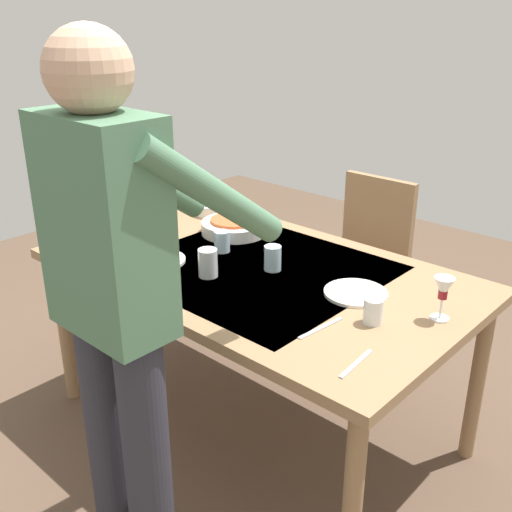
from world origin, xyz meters
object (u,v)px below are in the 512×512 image
Objects in this scene: side_bowl_salad at (212,207)px; wine_bottle at (167,193)px; water_cup_far_left at (222,241)px; water_cup_near_right at (273,258)px; water_cup_near_left at (208,263)px; chair_near at (365,254)px; wine_glass_left at (443,291)px; serving_bowl_pasta at (234,226)px; person_server at (118,299)px; water_cup_far_right at (373,311)px; dinner_plate_near at (157,260)px; dining_table at (256,283)px; dinner_plate_far at (356,293)px.

wine_bottle is at bearing 44.74° from side_bowl_salad.
side_bowl_salad is (0.39, -0.32, -0.01)m from water_cup_far_left.
wine_bottle reaches higher than water_cup_near_right.
chair_near is at bearing -92.12° from water_cup_near_left.
wine_glass_left reaches higher than serving_bowl_pasta.
wine_bottle is (0.95, -0.96, -0.10)m from person_server.
person_server is 5.63× the size of serving_bowl_pasta.
water_cup_far_left is at bearing -7.43° from water_cup_far_right.
water_cup_near_right is at bearing -147.34° from dinner_plate_near.
water_cup_near_left is 0.61× the size of side_bowl_salad.
serving_bowl_pasta is (0.12, -0.20, -0.01)m from water_cup_far_left.
wine_bottle reaches higher than wine_glass_left.
serving_bowl_pasta is at bearing -26.05° from water_cup_near_right.
wine_bottle is 1.29× the size of dinner_plate_near.
serving_bowl_pasta is (0.34, -0.23, 0.10)m from dining_table.
water_cup_near_left reaches higher than water_cup_far_left.
serving_bowl_pasta is (-0.43, -0.03, -0.08)m from wine_bottle.
water_cup_far_left is (0.14, -0.21, -0.01)m from water_cup_near_left.
chair_near is 1.73m from person_server.
water_cup_near_right is 0.48m from dinner_plate_near.
person_server is 19.33× the size of water_cup_far_right.
water_cup_near_right is at bearing -124.37° from water_cup_near_left.
water_cup_near_left reaches higher than water_cup_far_right.
water_cup_near_right is at bearing 5.87° from wine_glass_left.
chair_near is at bearing -45.36° from wine_glass_left.
dining_table is at bearing 165.94° from wine_bottle.
chair_near is at bearing -87.27° from dining_table.
person_server is 1.04m from wine_glass_left.
dining_table is at bearing 8.65° from dinner_plate_far.
dinner_plate_near is at bearing 9.89° from water_cup_near_left.
water_cup_near_left is (0.82, 0.28, -0.05)m from wine_glass_left.
serving_bowl_pasta is at bearing -11.79° from dinner_plate_far.
water_cup_near_right is at bearing 179.66° from water_cup_far_left.
water_cup_far_left is 0.30× the size of serving_bowl_pasta.
water_cup_far_left is 1.03× the size of water_cup_far_right.
wine_glass_left reaches higher than dinner_plate_near.
water_cup_far_right is at bearing 168.79° from water_cup_near_right.
dining_table is at bearing -114.10° from water_cup_near_left.
person_server reaches higher than water_cup_near_right.
water_cup_far_left is (0.96, 0.07, -0.06)m from wine_glass_left.
water_cup_near_left is at bearing 135.04° from side_bowl_salad.
side_bowl_salad is at bearing -29.60° from dining_table.
side_bowl_salad is (1.20, -0.43, -0.01)m from water_cup_far_right.
wine_glass_left is at bearing -175.96° from water_cup_far_left.
water_cup_near_left is at bearing 123.27° from water_cup_far_left.
serving_bowl_pasta is 0.45m from dinner_plate_near.
chair_near is 0.98m from dinner_plate_far.
water_cup_far_left reaches higher than side_bowl_salad.
person_server is 9.38× the size of side_bowl_salad.
person_server is at bearing 116.51° from water_cup_far_left.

